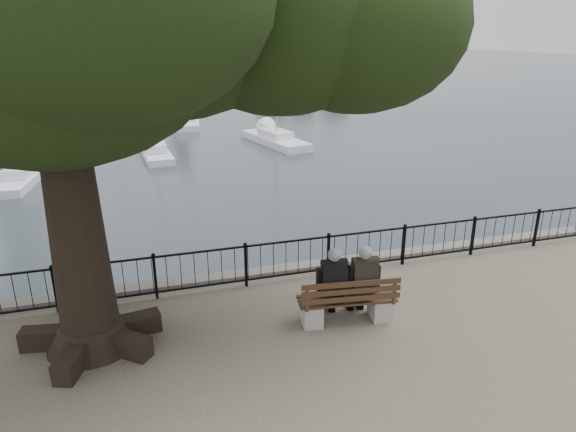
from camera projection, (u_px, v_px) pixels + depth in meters
name	position (u px, v px, depth m)	size (l,w,h in m)	color
harbor	(282.00, 289.00, 12.68)	(260.00, 260.00, 1.20)	#555350
railing	(288.00, 258.00, 11.87)	(22.06, 0.06, 1.00)	black
bench	(347.00, 306.00, 10.20)	(2.02, 0.84, 1.04)	gray
person_left	(331.00, 287.00, 10.13)	(0.51, 0.85, 1.64)	black
person_right	(361.00, 284.00, 10.22)	(0.51, 0.85, 1.64)	black
lion_monument	(177.00, 74.00, 54.90)	(5.96, 5.96, 8.80)	#555350
sailboat_a	(21.00, 177.00, 23.29)	(1.99, 5.14, 9.52)	white
sailboat_b	(155.00, 151.00, 28.13)	(1.71, 4.97, 10.59)	white
sailboat_c	(275.00, 138.00, 31.46)	(3.03, 6.35, 12.50)	white
sailboat_e	(32.00, 135.00, 32.49)	(2.39, 5.77, 12.87)	white
sailboat_f	(188.00, 121.00, 37.68)	(2.17, 5.80, 12.12)	white
sailboat_h	(115.00, 102.00, 47.65)	(3.10, 5.68, 13.64)	white
far_shore	(300.00, 47.00, 87.32)	(30.00, 8.60, 9.18)	#4A4438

